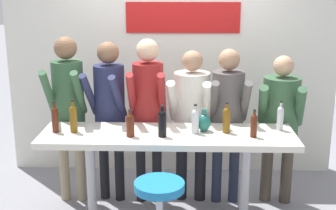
# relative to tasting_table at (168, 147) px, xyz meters

# --- Properties ---
(back_wall) EXTENTS (4.02, 0.12, 2.84)m
(back_wall) POSITION_rel_tasting_table_xyz_m (0.00, 1.44, 0.60)
(back_wall) COLOR silver
(back_wall) RESTS_ON ground_plane
(tasting_table) EXTENTS (2.42, 0.66, 0.96)m
(tasting_table) POSITION_rel_tasting_table_xyz_m (0.00, 0.00, 0.00)
(tasting_table) COLOR silver
(tasting_table) RESTS_ON ground_plane
(bar_stool) EXTENTS (0.44, 0.44, 0.76)m
(bar_stool) POSITION_rel_tasting_table_xyz_m (-0.05, -0.67, -0.32)
(bar_stool) COLOR #B2B2B7
(bar_stool) RESTS_ON ground_plane
(person_far_left) EXTENTS (0.40, 0.54, 1.81)m
(person_far_left) POSITION_rel_tasting_table_xyz_m (-1.06, 0.51, 0.31)
(person_far_left) COLOR gray
(person_far_left) RESTS_ON ground_plane
(person_left) EXTENTS (0.45, 0.58, 1.76)m
(person_left) POSITION_rel_tasting_table_xyz_m (-0.63, 0.54, 0.28)
(person_left) COLOR black
(person_left) RESTS_ON ground_plane
(person_center_left) EXTENTS (0.38, 0.52, 1.79)m
(person_center_left) POSITION_rel_tasting_table_xyz_m (-0.22, 0.50, 0.30)
(person_center_left) COLOR black
(person_center_left) RESTS_ON ground_plane
(person_center) EXTENTS (0.50, 0.58, 1.66)m
(person_center) POSITION_rel_tasting_table_xyz_m (0.24, 0.56, 0.20)
(person_center) COLOR black
(person_center) RESTS_ON ground_plane
(person_center_right) EXTENTS (0.41, 0.52, 1.69)m
(person_center_right) POSITION_rel_tasting_table_xyz_m (0.61, 0.52, 0.23)
(person_center_right) COLOR #23283D
(person_center_right) RESTS_ON ground_plane
(person_right) EXTENTS (0.52, 0.60, 1.62)m
(person_right) POSITION_rel_tasting_table_xyz_m (1.17, 0.54, 0.17)
(person_right) COLOR #473D33
(person_right) RESTS_ON ground_plane
(wine_bottle_0) EXTENTS (0.07, 0.07, 0.32)m
(wine_bottle_0) POSITION_rel_tasting_table_xyz_m (-0.89, 0.01, 0.28)
(wine_bottle_0) COLOR brown
(wine_bottle_0) RESTS_ON tasting_table
(wine_bottle_1) EXTENTS (0.08, 0.08, 0.26)m
(wine_bottle_1) POSITION_rel_tasting_table_xyz_m (-0.34, -0.10, 0.26)
(wine_bottle_1) COLOR #4C1E0F
(wine_bottle_1) RESTS_ON tasting_table
(wine_bottle_2) EXTENTS (0.07, 0.07, 0.30)m
(wine_bottle_2) POSITION_rel_tasting_table_xyz_m (0.56, 0.04, 0.27)
(wine_bottle_2) COLOR brown
(wine_bottle_2) RESTS_ON tasting_table
(wine_bottle_3) EXTENTS (0.07, 0.07, 0.28)m
(wine_bottle_3) POSITION_rel_tasting_table_xyz_m (0.26, 0.01, 0.27)
(wine_bottle_3) COLOR #B7BCC1
(wine_bottle_3) RESTS_ON tasting_table
(wine_bottle_4) EXTENTS (0.06, 0.06, 0.30)m
(wine_bottle_4) POSITION_rel_tasting_table_xyz_m (-1.07, -0.00, 0.27)
(wine_bottle_4) COLOR #4C1E0F
(wine_bottle_4) RESTS_ON tasting_table
(wine_bottle_5) EXTENTS (0.08, 0.08, 0.30)m
(wine_bottle_5) POSITION_rel_tasting_table_xyz_m (-0.05, -0.10, 0.28)
(wine_bottle_5) COLOR black
(wine_bottle_5) RESTS_ON tasting_table
(wine_bottle_6) EXTENTS (0.06, 0.06, 0.29)m
(wine_bottle_6) POSITION_rel_tasting_table_xyz_m (1.08, 0.13, 0.27)
(wine_bottle_6) COLOR #B7BCC1
(wine_bottle_6) RESTS_ON tasting_table
(wine_bottle_7) EXTENTS (0.06, 0.06, 0.26)m
(wine_bottle_7) POSITION_rel_tasting_table_xyz_m (0.80, -0.08, 0.26)
(wine_bottle_7) COLOR #4C1E0F
(wine_bottle_7) RESTS_ON tasting_table
(decorative_vase) EXTENTS (0.13, 0.13, 0.22)m
(decorative_vase) POSITION_rel_tasting_table_xyz_m (0.34, 0.07, 0.22)
(decorative_vase) COLOR #1E665B
(decorative_vase) RESTS_ON tasting_table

